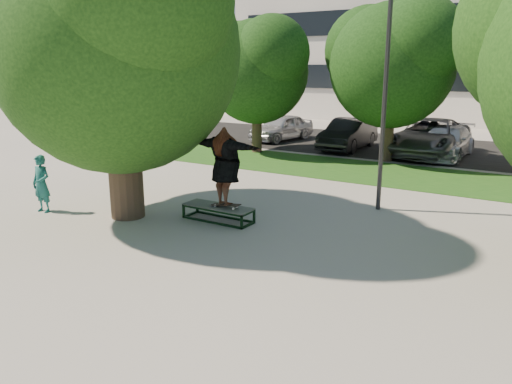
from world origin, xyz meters
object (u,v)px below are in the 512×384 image
Objects in this scene: tree_left at (117,35)px; car_dark at (348,134)px; car_silver_a at (282,127)px; car_silver_b at (445,142)px; bystander at (42,184)px; car_grey at (430,137)px; grind_box at (218,213)px; lamppost at (385,89)px.

car_dark is at bearing 85.87° from tree_left.
car_silver_a is 8.20m from car_silver_b.
car_dark is at bearing 71.96° from bystander.
car_grey is (3.53, 0.37, 0.08)m from car_dark.
car_dark is (-1.32, 11.94, 0.51)m from grind_box.
tree_left reaches higher than car_grey.
car_silver_b is (0.66, -0.19, -0.12)m from car_grey.
tree_left is at bearing 18.50° from bystander.
grind_box is at bearing 16.64° from bystander.
lamppost is 4.05× the size of bystander.
lamppost is at bearing -87.94° from car_silver_b.
lamppost is at bearing -64.89° from car_dark.
car_grey is at bearing 164.78° from car_silver_b.
lamppost reaches higher than car_silver_a.
car_silver_b is at bearing 91.08° from lamppost.
bystander is at bearing -103.59° from car_dark.
car_silver_a is (-3.05, 13.69, -3.76)m from tree_left.
bystander is 15.55m from car_grey.
car_silver_b is (8.17, -0.74, -0.01)m from car_silver_a.
lamppost is 13.10m from car_silver_a.
car_silver_a is at bearing 130.45° from lamppost.
car_grey is (7.51, -0.54, 0.11)m from car_silver_a.
tree_left is 6.70m from lamppost.
lamppost is 10.19m from car_dark.
lamppost is 9.17m from bystander.
bystander is at bearing -75.58° from car_silver_a.
car_silver_b is (7.24, 13.90, -0.10)m from bystander.
car_grey is at bearing 6.63° from car_silver_a.
lamppost is 3.39× the size of grind_box.
car_silver_a is at bearing 112.39° from grind_box.
bystander is 0.39× the size of car_silver_a.
grind_box is at bearing 20.41° from tree_left.
car_dark is 0.76× the size of car_grey.
car_grey is at bearing 4.87° from car_dark.
grind_box is 1.19× the size of bystander.
lamppost is 1.37× the size of car_silver_b.
lamppost is 1.10× the size of car_grey.
car_dark is 3.55m from car_grey.
bystander is at bearing -146.79° from lamppost.
bystander is (-2.11, -0.94, -3.67)m from tree_left.
lamppost is 9.39m from car_silver_b.
tree_left is at bearing -143.58° from lamppost.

